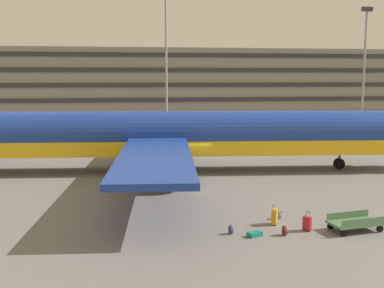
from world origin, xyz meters
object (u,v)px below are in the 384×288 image
object	(u,v)px
suitcase_laid_flat	(275,216)
suitcase_navy	(307,223)
backpack_small	(278,215)
backpack_upright	(285,231)
airliner	(165,136)
backpack_silver	(231,230)
suitcase_purple	(255,234)
baggage_cart	(355,223)

from	to	relation	value
suitcase_laid_flat	suitcase_navy	world-z (taller)	suitcase_laid_flat
backpack_small	backpack_upright	bearing A→B (deg)	-101.27
airliner	backpack_silver	xyz separation A→B (m)	(1.91, -15.77, -2.66)
backpack_silver	backpack_small	distance (m)	3.64
suitcase_navy	backpack_upright	distance (m)	1.42
suitcase_navy	suitcase_laid_flat	bearing A→B (deg)	137.19
backpack_upright	airliner	bearing A→B (deg)	105.23
suitcase_purple	suitcase_laid_flat	size ratio (longest dim) A/B	0.80
backpack_silver	baggage_cart	xyz separation A→B (m)	(6.22, -0.40, 0.21)
suitcase_navy	backpack_small	xyz separation A→B (m)	(-0.81, 2.06, -0.16)
suitcase_purple	suitcase_laid_flat	distance (m)	2.23
airliner	suitcase_purple	size ratio (longest dim) A/B	53.33
suitcase_purple	baggage_cart	distance (m)	5.18
backpack_silver	backpack_small	bearing A→B (deg)	33.26
suitcase_purple	baggage_cart	xyz separation A→B (m)	(5.17, 0.08, 0.32)
suitcase_purple	suitcase_navy	size ratio (longest dim) A/B	0.84
suitcase_purple	suitcase_navy	distance (m)	2.85
airliner	suitcase_purple	world-z (taller)	airliner
suitcase_laid_flat	backpack_small	distance (m)	1.01
airliner	suitcase_navy	size ratio (longest dim) A/B	44.61
suitcase_purple	backpack_silver	size ratio (longest dim) A/B	1.62
backpack_silver	backpack_small	world-z (taller)	backpack_small
suitcase_navy	backpack_silver	world-z (taller)	suitcase_navy
baggage_cart	suitcase_navy	bearing A→B (deg)	171.87
backpack_small	baggage_cart	xyz separation A→B (m)	(3.18, -2.39, 0.19)
suitcase_laid_flat	backpack_small	world-z (taller)	suitcase_laid_flat
airliner	baggage_cart	bearing A→B (deg)	-63.31
airliner	suitcase_navy	distance (m)	17.03
airliner	backpack_silver	size ratio (longest dim) A/B	86.53
suitcase_laid_flat	backpack_small	size ratio (longest dim) A/B	1.87
suitcase_purple	suitcase_navy	xyz separation A→B (m)	(2.80, 0.42, 0.28)
backpack_silver	baggage_cart	bearing A→B (deg)	-3.67
backpack_small	suitcase_purple	bearing A→B (deg)	-128.87
suitcase_navy	backpack_silver	distance (m)	3.86
backpack_upright	backpack_small	distance (m)	2.60
airliner	backpack_upright	distance (m)	17.12
suitcase_navy	backpack_small	size ratio (longest dim) A/B	1.79
suitcase_laid_flat	backpack_small	bearing A→B (deg)	60.55
backpack_silver	backpack_small	xyz separation A→B (m)	(3.04, 2.00, 0.02)
suitcase_navy	suitcase_purple	bearing A→B (deg)	-171.57
backpack_silver	suitcase_purple	bearing A→B (deg)	-24.34
airliner	backpack_small	distance (m)	14.87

